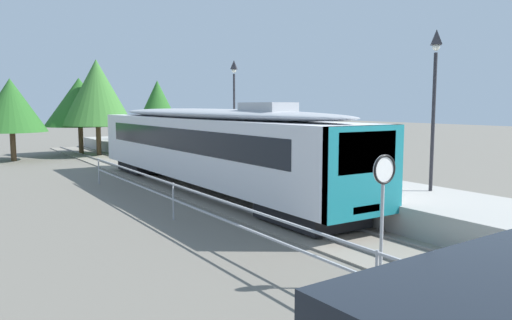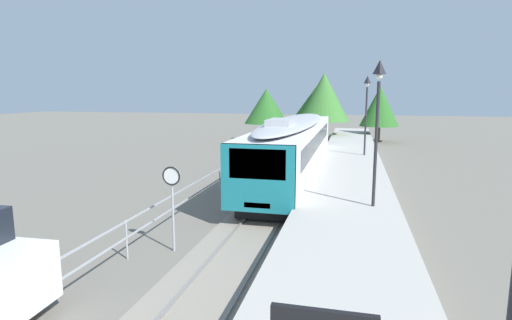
{
  "view_description": "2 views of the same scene",
  "coord_description": "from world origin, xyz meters",
  "px_view_note": "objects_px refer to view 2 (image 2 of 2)",
  "views": [
    {
      "loc": [
        -9.65,
        6.08,
        3.79
      ],
      "look_at": [
        -1.0,
        19.52,
        2.0
      ],
      "focal_mm": 34.53,
      "sensor_mm": 36.0,
      "label": 1
    },
    {
      "loc": [
        3.34,
        1.39,
        5.06
      ],
      "look_at": [
        -1.0,
        19.52,
        2.0
      ],
      "focal_mm": 28.35,
      "sensor_mm": 36.0,
      "label": 2
    }
  ],
  "objects_px": {
    "commuter_train": "(294,143)",
    "platform_lamp_far_end": "(367,100)",
    "speed_limit_sign": "(172,187)",
    "platform_lamp_mid_platform": "(378,106)"
  },
  "relations": [
    {
      "from": "commuter_train",
      "to": "platform_lamp_far_end",
      "type": "height_order",
      "value": "platform_lamp_far_end"
    },
    {
      "from": "platform_lamp_far_end",
      "to": "speed_limit_sign",
      "type": "height_order",
      "value": "platform_lamp_far_end"
    },
    {
      "from": "commuter_train",
      "to": "speed_limit_sign",
      "type": "distance_m",
      "value": 12.34
    },
    {
      "from": "commuter_train",
      "to": "platform_lamp_far_end",
      "type": "distance_m",
      "value": 6.81
    },
    {
      "from": "platform_lamp_mid_platform",
      "to": "platform_lamp_far_end",
      "type": "height_order",
      "value": "same"
    },
    {
      "from": "platform_lamp_mid_platform",
      "to": "platform_lamp_far_end",
      "type": "bearing_deg",
      "value": 90.0
    },
    {
      "from": "commuter_train",
      "to": "speed_limit_sign",
      "type": "xyz_separation_m",
      "value": [
        -2.17,
        -12.15,
        -0.02
      ]
    },
    {
      "from": "commuter_train",
      "to": "platform_lamp_far_end",
      "type": "xyz_separation_m",
      "value": [
        4.2,
        4.76,
        2.48
      ]
    },
    {
      "from": "commuter_train",
      "to": "speed_limit_sign",
      "type": "height_order",
      "value": "commuter_train"
    },
    {
      "from": "commuter_train",
      "to": "platform_lamp_far_end",
      "type": "bearing_deg",
      "value": 48.59
    }
  ]
}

